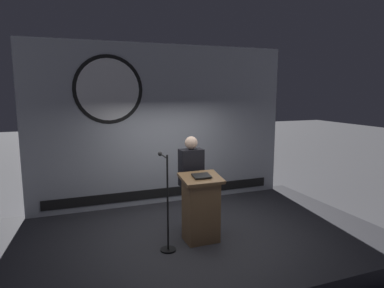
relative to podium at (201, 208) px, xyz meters
name	(u,v)px	position (x,y,z in m)	size (l,w,h in m)	color
ground_plane	(196,250)	(0.02, 0.26, -0.85)	(40.00, 40.00, 0.00)	#4C4C51
stage_platform	(196,242)	(0.02, 0.26, -0.70)	(6.40, 4.00, 0.30)	#333338
banner_display	(162,125)	(-0.02, 2.11, 1.14)	(5.56, 0.12, 3.37)	#B2B7C1
podium	(201,208)	(0.00, 0.00, 0.00)	(0.64, 0.50, 1.12)	olive
speaker_person	(191,183)	(0.02, 0.48, 0.30)	(0.40, 0.26, 1.65)	black
microphone_stand	(167,217)	(-0.60, -0.10, -0.02)	(0.24, 0.53, 1.49)	black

